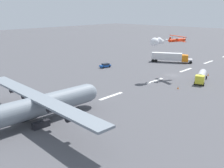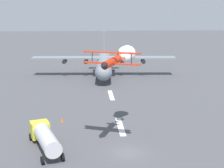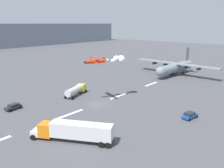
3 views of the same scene
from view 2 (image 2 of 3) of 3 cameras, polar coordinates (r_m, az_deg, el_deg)
ground_plane at (r=43.94m, az=2.75°, el=-11.42°), size 440.00×440.00×0.00m
runway_stripe_3 at (r=52.77m, az=1.44°, el=-7.15°), size 8.00×0.90×0.01m
runway_stripe_4 at (r=71.01m, az=-0.16°, el=-1.87°), size 8.00×0.90×0.01m
cargo_transport_plane at (r=89.10m, az=-1.37°, el=3.36°), size 25.67×37.72×11.09m
stunt_biplane_red at (r=47.46m, az=1.91°, el=4.81°), size 12.51×7.65×2.58m
fuel_tanker_truck at (r=44.86m, az=-11.16°, el=-8.72°), size 9.61×5.41×2.90m
traffic_cone_far at (r=55.19m, az=-8.37°, el=-5.97°), size 0.44×0.44×0.75m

